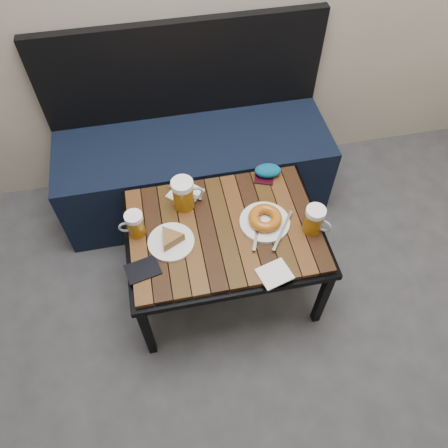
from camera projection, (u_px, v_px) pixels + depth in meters
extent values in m
cube|color=black|center=(195.00, 171.00, 2.38)|extent=(1.40, 0.50, 0.45)
cube|color=black|center=(182.00, 70.00, 2.13)|extent=(1.40, 0.05, 0.50)
cube|color=black|center=(147.00, 331.00, 1.85)|extent=(0.03, 0.03, 0.42)
cube|color=black|center=(322.00, 298.00, 1.94)|extent=(0.04, 0.03, 0.42)
cube|color=black|center=(136.00, 227.00, 2.17)|extent=(0.03, 0.04, 0.42)
cube|color=black|center=(287.00, 203.00, 2.26)|extent=(0.04, 0.04, 0.42)
cube|color=black|center=(224.00, 233.00, 1.87)|extent=(0.84, 0.62, 0.03)
cube|color=#3E220E|center=(224.00, 229.00, 1.85)|extent=(0.80, 0.58, 0.02)
cylinder|color=#8D560B|center=(136.00, 226.00, 1.79)|extent=(0.07, 0.07, 0.10)
cylinder|color=white|center=(133.00, 217.00, 1.74)|extent=(0.07, 0.07, 0.02)
torus|color=#8C999E|center=(126.00, 227.00, 1.79)|extent=(0.06, 0.01, 0.06)
cylinder|color=#8D560B|center=(183.00, 196.00, 1.87)|extent=(0.10, 0.10, 0.12)
cylinder|color=white|center=(182.00, 184.00, 1.81)|extent=(0.09, 0.09, 0.03)
torus|color=#8C999E|center=(195.00, 193.00, 1.88)|extent=(0.08, 0.02, 0.08)
cylinder|color=#8D560B|center=(313.00, 221.00, 1.80)|extent=(0.11, 0.11, 0.11)
cylinder|color=white|center=(316.00, 212.00, 1.75)|extent=(0.08, 0.08, 0.02)
torus|color=#8C999E|center=(324.00, 226.00, 1.79)|extent=(0.06, 0.05, 0.07)
cylinder|color=white|center=(171.00, 242.00, 1.79)|extent=(0.19, 0.19, 0.01)
cylinder|color=white|center=(265.00, 222.00, 1.85)|extent=(0.21, 0.21, 0.01)
torus|color=#933F0D|center=(265.00, 218.00, 1.83)|extent=(0.14, 0.14, 0.04)
cube|color=#A5A8AD|center=(283.00, 230.00, 1.82)|extent=(0.14, 0.19, 0.00)
cube|color=#A5A8AD|center=(257.00, 234.00, 1.80)|extent=(0.07, 0.16, 0.00)
cube|color=white|center=(185.00, 193.00, 1.95)|extent=(0.18, 0.18, 0.01)
cube|color=#A5A8AD|center=(185.00, 192.00, 1.95)|extent=(0.14, 0.12, 0.00)
cube|color=white|center=(275.00, 274.00, 1.71)|extent=(0.15, 0.13, 0.01)
cube|color=black|center=(143.00, 270.00, 1.72)|extent=(0.15, 0.12, 0.01)
cube|color=black|center=(265.00, 175.00, 2.02)|extent=(0.12, 0.14, 0.01)
ellipsoid|color=navy|center=(268.00, 171.00, 2.00)|extent=(0.13, 0.10, 0.05)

